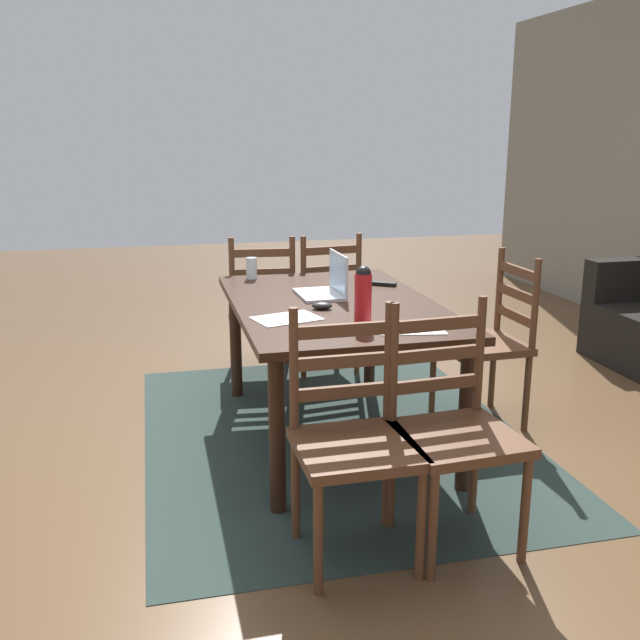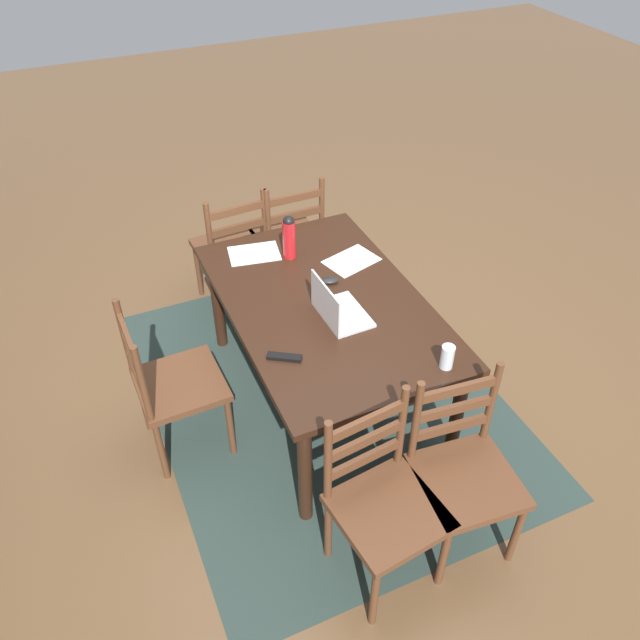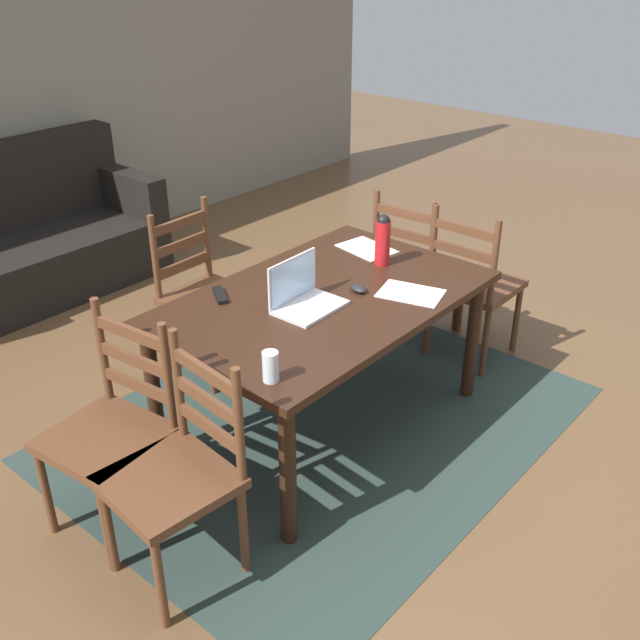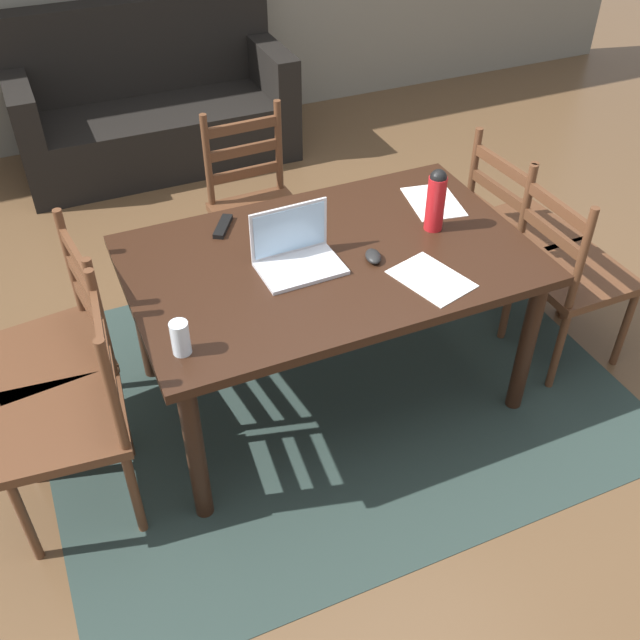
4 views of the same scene
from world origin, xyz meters
The scene contains 15 objects.
ground_plane centered at (0.00, 0.00, 0.00)m, with size 14.00×14.00×0.00m, color brown.
area_rug centered at (0.00, 0.00, 0.00)m, with size 2.51×1.97×0.01m, color #283833.
dining_table centered at (0.00, 0.00, 0.65)m, with size 1.60×1.01×0.74m.
chair_left_near centered at (-1.09, -0.21, 0.46)m, with size 0.48×0.48×0.95m.
chair_right_far centered at (1.09, 0.20, 0.46)m, with size 0.47×0.47×0.95m.
chair_left_far centered at (-1.09, 0.21, 0.46)m, with size 0.49×0.49×0.95m.
chair_far_head centered at (0.00, 0.88, 0.46)m, with size 0.45×0.45×0.95m.
chair_right_near centered at (1.09, -0.20, 0.46)m, with size 0.44×0.44×0.95m.
laptop centered at (-0.14, 0.01, 0.80)m, with size 0.33×0.23×0.23m.
water_bottle centered at (0.48, 0.01, 0.88)m, with size 0.08×0.08×0.27m.
drinking_glass centered at (-0.69, -0.32, 0.80)m, with size 0.06×0.06×0.13m, color silver.
computer_mouse centered at (0.14, -0.09, 0.76)m, with size 0.06×0.10×0.03m, color black.
tv_remote centered at (-0.33, 0.36, 0.75)m, with size 0.04×0.17×0.02m, color black.
paper_stack_left centered at (0.29, -0.30, 0.74)m, with size 0.21×0.30×0.00m, color white.
paper_stack_right centered at (0.59, 0.20, 0.74)m, with size 0.21×0.30×0.00m, color white.
Camera 1 is at (3.48, -0.90, 1.58)m, focal length 40.43 mm.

